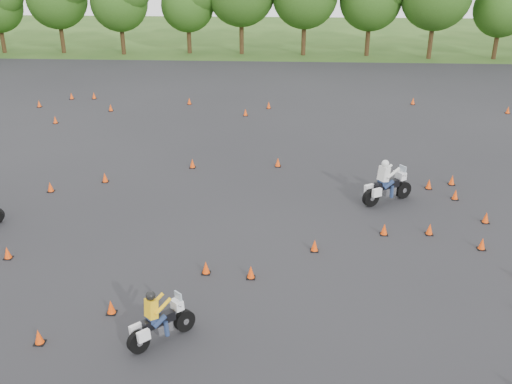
# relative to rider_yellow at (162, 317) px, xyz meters

# --- Properties ---
(ground) EXTENTS (140.00, 140.00, 0.00)m
(ground) POSITION_rel_rider_yellow_xyz_m (2.27, 4.14, -0.85)
(ground) COLOR #2D5119
(ground) RESTS_ON ground
(asphalt_pad) EXTENTS (62.00, 62.00, 0.00)m
(asphalt_pad) POSITION_rel_rider_yellow_xyz_m (2.27, 10.14, -0.85)
(asphalt_pad) COLOR black
(asphalt_pad) RESTS_ON ground
(treeline) EXTENTS (87.21, 32.61, 10.37)m
(treeline) POSITION_rel_rider_yellow_xyz_m (5.21, 38.96, 3.76)
(treeline) COLOR #274C15
(treeline) RESTS_ON ground
(traffic_cones) EXTENTS (35.74, 32.87, 0.45)m
(traffic_cones) POSITION_rel_rider_yellow_xyz_m (2.04, 9.09, -0.62)
(traffic_cones) COLOR #F5460A
(traffic_cones) RESTS_ON asphalt_pad
(rider_yellow) EXTENTS (2.07, 1.99, 1.70)m
(rider_yellow) POSITION_rel_rider_yellow_xyz_m (0.00, 0.00, 0.00)
(rider_yellow) COLOR gold
(rider_yellow) RESTS_ON ground
(rider_white) EXTENTS (2.64, 2.02, 2.00)m
(rider_white) POSITION_rel_rider_yellow_xyz_m (8.01, 10.05, 0.15)
(rider_white) COLOR silver
(rider_white) RESTS_ON ground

